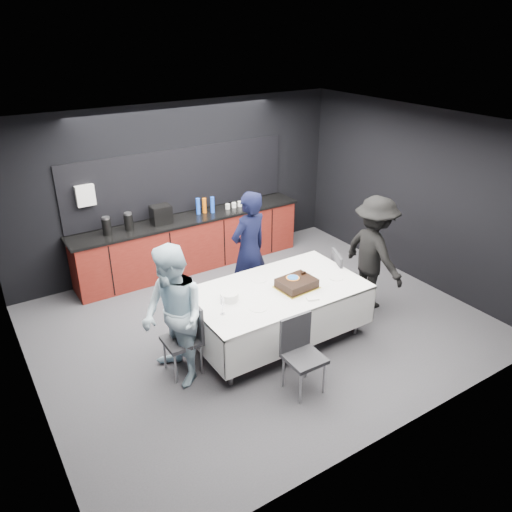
% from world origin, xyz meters
% --- Properties ---
extents(ground, '(6.00, 6.00, 0.00)m').
position_xyz_m(ground, '(0.00, 0.00, 0.00)').
color(ground, '#3F3F44').
rests_on(ground, ground).
extents(room_shell, '(6.04, 5.04, 2.82)m').
position_xyz_m(room_shell, '(0.00, 0.00, 1.86)').
color(room_shell, white).
rests_on(room_shell, ground).
extents(kitchenette, '(4.10, 0.64, 2.05)m').
position_xyz_m(kitchenette, '(-0.02, 2.22, 0.54)').
color(kitchenette, '#5C140E').
rests_on(kitchenette, ground).
extents(party_table, '(2.32, 1.32, 0.78)m').
position_xyz_m(party_table, '(0.00, -0.40, 0.64)').
color(party_table, '#99999E').
rests_on(party_table, ground).
extents(cake_assembly, '(0.53, 0.45, 0.16)m').
position_xyz_m(cake_assembly, '(0.23, -0.52, 0.84)').
color(cake_assembly, gold).
rests_on(cake_assembly, party_table).
extents(plate_stack, '(0.23, 0.23, 0.10)m').
position_xyz_m(plate_stack, '(-0.67, -0.32, 0.83)').
color(plate_stack, white).
rests_on(plate_stack, party_table).
extents(loose_plate_near, '(0.22, 0.22, 0.01)m').
position_xyz_m(loose_plate_near, '(-0.47, -0.69, 0.78)').
color(loose_plate_near, white).
rests_on(loose_plate_near, party_table).
extents(loose_plate_right_a, '(0.20, 0.20, 0.01)m').
position_xyz_m(loose_plate_right_a, '(0.65, -0.22, 0.78)').
color(loose_plate_right_a, white).
rests_on(loose_plate_right_a, party_table).
extents(loose_plate_right_b, '(0.19, 0.19, 0.01)m').
position_xyz_m(loose_plate_right_b, '(0.85, -0.60, 0.78)').
color(loose_plate_right_b, white).
rests_on(loose_plate_right_b, party_table).
extents(loose_plate_far, '(0.22, 0.22, 0.01)m').
position_xyz_m(loose_plate_far, '(-0.06, -0.07, 0.78)').
color(loose_plate_far, white).
rests_on(loose_plate_far, party_table).
extents(fork_pile, '(0.17, 0.14, 0.02)m').
position_xyz_m(fork_pile, '(0.22, -0.88, 0.79)').
color(fork_pile, white).
rests_on(fork_pile, party_table).
extents(champagne_flute, '(0.06, 0.06, 0.22)m').
position_xyz_m(champagne_flute, '(-0.90, -0.57, 0.94)').
color(champagne_flute, white).
rests_on(champagne_flute, party_table).
extents(chair_left, '(0.42, 0.42, 0.92)m').
position_xyz_m(chair_left, '(-1.29, -0.37, 0.53)').
color(chair_left, '#2B2C30').
rests_on(chair_left, ground).
extents(chair_right, '(0.55, 0.55, 0.92)m').
position_xyz_m(chair_right, '(1.28, -0.28, 0.53)').
color(chair_right, '#2B2C30').
rests_on(chair_right, ground).
extents(chair_near, '(0.43, 0.43, 0.92)m').
position_xyz_m(chair_near, '(-0.33, -1.37, 0.53)').
color(chair_near, '#2B2C30').
rests_on(chair_near, ground).
extents(person_center, '(0.74, 0.56, 1.81)m').
position_xyz_m(person_center, '(0.18, 0.57, 0.90)').
color(person_center, black).
rests_on(person_center, ground).
extents(person_left, '(0.72, 0.90, 1.75)m').
position_xyz_m(person_left, '(-1.48, -0.45, 0.88)').
color(person_left, silver).
rests_on(person_left, ground).
extents(person_right, '(0.70, 1.15, 1.73)m').
position_xyz_m(person_right, '(1.72, -0.42, 0.87)').
color(person_right, black).
rests_on(person_right, ground).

